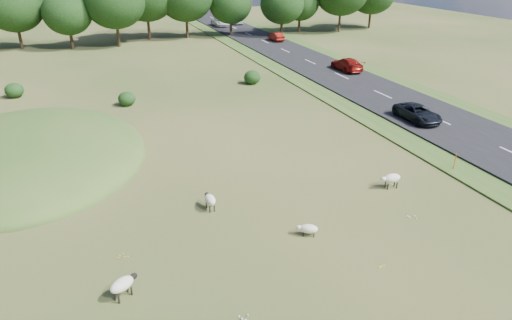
% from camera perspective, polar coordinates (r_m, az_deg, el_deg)
% --- Properties ---
extents(ground, '(160.00, 160.00, 0.00)m').
position_cam_1_polar(ground, '(43.53, -9.96, 6.59)').
color(ground, '#294916').
rests_on(ground, ground).
extents(mound, '(16.00, 20.00, 4.00)m').
position_cam_1_polar(mound, '(35.69, -26.49, 0.25)').
color(mound, '#33561E').
rests_on(mound, ground).
extents(road, '(8.00, 150.00, 0.25)m').
position_cam_1_polar(road, '(59.18, 7.68, 11.58)').
color(road, black).
rests_on(road, ground).
extents(treeline, '(96.28, 14.66, 11.70)m').
position_cam_1_polar(treeline, '(76.85, -16.67, 18.62)').
color(treeline, black).
rests_on(treeline, ground).
extents(shrubs, '(25.63, 8.30, 1.49)m').
position_cam_1_polar(shrubs, '(48.27, -14.35, 8.84)').
color(shrubs, black).
rests_on(shrubs, ground).
extents(marker_post, '(0.06, 0.06, 1.20)m').
position_cam_1_polar(marker_post, '(32.60, 23.61, -0.22)').
color(marker_post, '#D8590C').
rests_on(marker_post, ground).
extents(sheep_0, '(1.14, 0.87, 0.64)m').
position_cam_1_polar(sheep_0, '(23.38, 6.54, -8.53)').
color(sheep_0, beige).
rests_on(sheep_0, ground).
extents(sheep_1, '(1.35, 1.08, 0.96)m').
position_cam_1_polar(sheep_1, '(20.16, -16.32, -14.68)').
color(sheep_1, beige).
rests_on(sheep_1, ground).
extents(sheep_2, '(0.60, 1.26, 0.90)m').
position_cam_1_polar(sheep_2, '(25.47, -5.79, -4.93)').
color(sheep_2, beige).
rests_on(sheep_2, ground).
extents(sheep_3, '(1.33, 0.64, 0.95)m').
position_cam_1_polar(sheep_3, '(28.77, 16.58, -2.21)').
color(sheep_3, beige).
rests_on(sheep_3, ground).
extents(car_0, '(1.38, 3.96, 1.31)m').
position_cam_1_polar(car_0, '(75.78, 2.53, 15.16)').
color(car_0, maroon).
rests_on(car_0, road).
extents(car_2, '(2.13, 4.62, 1.28)m').
position_cam_1_polar(car_2, '(40.65, 19.54, 5.57)').
color(car_2, black).
rests_on(car_2, road).
extents(car_3, '(2.07, 5.09, 1.48)m').
position_cam_1_polar(car_3, '(56.69, 11.28, 11.66)').
color(car_3, maroon).
rests_on(car_3, road).
extents(car_4, '(2.51, 5.45, 1.51)m').
position_cam_1_polar(car_4, '(92.02, -4.50, 16.82)').
color(car_4, silver).
rests_on(car_4, road).
extents(car_5, '(1.83, 4.49, 1.30)m').
position_cam_1_polar(car_5, '(94.61, -2.47, 17.01)').
color(car_5, silver).
rests_on(car_5, road).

